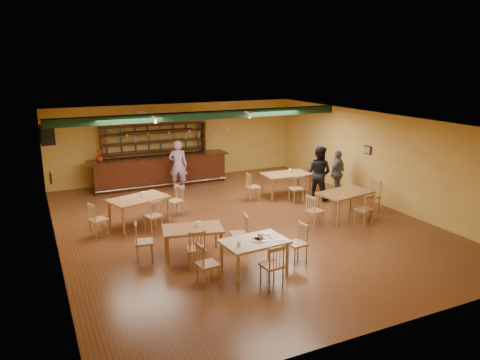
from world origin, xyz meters
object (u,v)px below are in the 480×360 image
patron_bar (178,165)px  dining_table_d (345,205)px  near_table (254,256)px  dining_table_c (193,242)px  dining_table_b (286,185)px  dining_table_a (139,211)px  bar_counter (160,171)px  patron_right_a (319,173)px

patron_bar → dining_table_d: bearing=146.7°
near_table → dining_table_c: bearing=118.4°
dining_table_b → near_table: 6.16m
dining_table_a → dining_table_d: bearing=-37.1°
dining_table_b → near_table: bearing=-124.5°
dining_table_b → bar_counter: bearing=140.8°
near_table → patron_bar: bearing=81.2°
dining_table_c → patron_bar: 6.08m
bar_counter → near_table: 8.15m
patron_bar → patron_right_a: (3.95, -3.22, 0.01)m
dining_table_b → patron_right_a: size_ratio=0.87×
dining_table_b → dining_table_c: (-4.66, -3.44, -0.05)m
dining_table_d → patron_right_a: bearing=68.8°
dining_table_a → dining_table_b: size_ratio=1.00×
patron_right_a → dining_table_d: bearing=138.0°
bar_counter → dining_table_a: bar_counter is taller
bar_counter → dining_table_c: size_ratio=3.70×
bar_counter → patron_right_a: patron_right_a is taller
dining_table_b → dining_table_d: size_ratio=1.01×
dining_table_c → dining_table_d: 5.14m
near_table → patron_right_a: size_ratio=0.76×
dining_table_d → patron_bar: (-3.58, 5.16, 0.52)m
patron_bar → dining_table_b: bearing=164.5°
patron_right_a → dining_table_b: bearing=13.9°
bar_counter → patron_right_a: (4.40, -4.05, 0.37)m
dining_table_d → patron_right_a: 2.05m
dining_table_a → patron_right_a: size_ratio=0.87×
dining_table_a → patron_bar: size_ratio=0.88×
dining_table_c → bar_counter: bearing=93.3°
dining_table_a → dining_table_d: dining_table_a is taller
near_table → patron_right_a: patron_right_a is taller
bar_counter → patron_bar: bearing=-61.2°
dining_table_a → patron_bar: 3.87m
dining_table_a → patron_bar: bearing=37.3°
bar_counter → dining_table_c: 6.78m
dining_table_b → dining_table_c: dining_table_b is taller
bar_counter → dining_table_d: size_ratio=3.26×
dining_table_b → patron_bar: (-3.15, 2.42, 0.51)m
dining_table_c → dining_table_b: bearing=48.7°
bar_counter → dining_table_b: size_ratio=3.25×
patron_bar → dining_table_c: bearing=97.5°
bar_counter → patron_bar: (0.45, -0.83, 0.35)m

